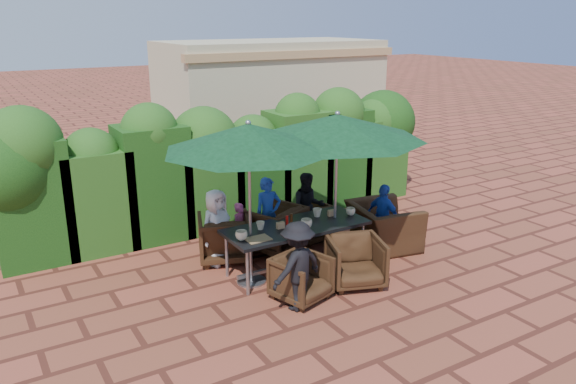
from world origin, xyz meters
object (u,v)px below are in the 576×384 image
chair_end_right (384,219)px  chair_far_mid (274,226)px  umbrella_right (337,127)px  chair_near_left (301,276)px  chair_far_right (309,221)px  dining_table (296,230)px  chair_far_left (224,235)px  umbrella_left (248,138)px  chair_near_right (356,259)px

chair_end_right → chair_far_mid: bearing=75.2°
umbrella_right → chair_near_left: size_ratio=3.85×
umbrella_right → chair_far_right: (0.14, 0.97, -1.85)m
dining_table → chair_far_left: bearing=129.9°
dining_table → chair_far_right: (0.86, 0.96, -0.31)m
umbrella_left → chair_far_left: size_ratio=2.92×
umbrella_left → chair_near_left: bearing=-66.5°
chair_far_mid → chair_near_right: chair_far_mid is taller
chair_far_left → chair_far_right: bearing=-159.0°
chair_far_left → chair_near_left: size_ratio=1.19×
chair_far_left → chair_far_right: (1.65, 0.01, -0.06)m
dining_table → umbrella_right: bearing=-1.1°
chair_end_right → umbrella_left: bearing=102.4°
dining_table → chair_near_left: dining_table is taller
chair_far_mid → chair_near_right: size_ratio=1.09×
umbrella_right → chair_end_right: umbrella_right is taller
dining_table → umbrella_left: umbrella_left is taller
chair_far_right → chair_near_right: chair_near_right is taller
dining_table → chair_far_mid: 0.90m
chair_near_right → chair_far_left: bearing=145.4°
chair_far_mid → chair_far_right: (0.76, 0.09, -0.07)m
dining_table → chair_near_left: (-0.44, -0.85, -0.32)m
chair_near_left → chair_end_right: size_ratio=0.61×
chair_near_left → chair_near_right: (0.94, -0.02, 0.04)m
dining_table → umbrella_right: umbrella_right is taller
umbrella_left → chair_near_left: 2.07m
umbrella_right → chair_far_right: umbrella_right is taller
chair_far_left → chair_near_right: (1.29, -1.81, -0.02)m
chair_far_left → chair_end_right: size_ratio=0.73×
chair_far_mid → chair_near_left: (-0.54, -1.71, -0.08)m
umbrella_right → chair_near_right: (-0.22, -0.85, -1.82)m
umbrella_right → chair_near_left: 2.35m
dining_table → chair_near_left: size_ratio=3.19×
chair_near_left → chair_near_right: chair_near_right is taller
chair_near_left → chair_near_right: size_ratio=0.89×
umbrella_left → chair_near_right: umbrella_left is taller
umbrella_right → chair_near_right: bearing=-104.5°
chair_far_left → chair_near_left: (0.35, -1.79, -0.07)m
chair_near_right → chair_far_mid: bearing=122.8°
chair_end_right → chair_near_left: bearing=122.8°
dining_table → umbrella_left: size_ratio=0.92×
chair_far_left → chair_end_right: chair_end_right is taller
chair_far_mid → chair_end_right: chair_end_right is taller
umbrella_right → chair_far_left: (-1.51, 0.96, -1.79)m
umbrella_left → chair_far_mid: (0.90, 0.88, -1.78)m
chair_end_right → chair_near_right: bearing=136.0°
umbrella_right → chair_far_mid: 2.08m
chair_far_mid → chair_near_right: 1.78m
umbrella_left → chair_far_right: umbrella_left is taller
umbrella_left → chair_far_mid: bearing=44.3°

